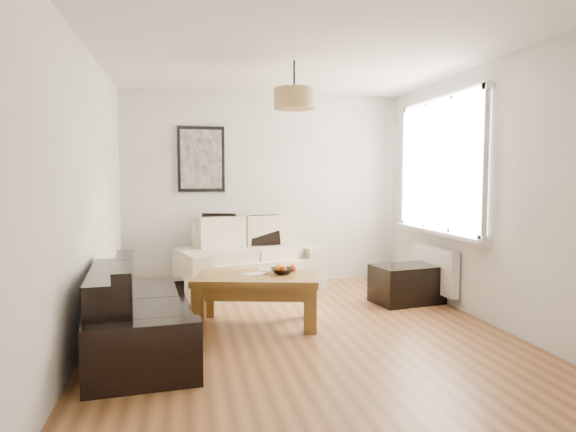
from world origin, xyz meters
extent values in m
plane|color=brown|center=(0.00, 0.00, 0.00)|extent=(4.50, 4.50, 0.00)
cube|color=white|center=(1.82, 0.80, 0.38)|extent=(0.10, 0.90, 0.52)
cylinder|color=tan|center=(0.00, 0.30, 2.23)|extent=(0.40, 0.40, 0.20)
cube|color=black|center=(1.45, 0.78, 0.22)|extent=(0.84, 0.61, 0.44)
cube|color=black|center=(-0.64, 1.99, 0.76)|extent=(0.45, 0.25, 0.43)
cube|color=black|center=(-0.05, 1.99, 0.75)|extent=(0.42, 0.20, 0.40)
imported|color=black|center=(-0.13, 0.29, 0.52)|extent=(0.26, 0.26, 0.06)
sphere|color=#E75713|center=(-0.10, 0.33, 0.53)|extent=(0.09, 0.09, 0.07)
sphere|color=#DD5712|center=(0.01, 0.37, 0.53)|extent=(0.09, 0.09, 0.08)
sphere|color=orange|center=(-0.14, 0.38, 0.53)|extent=(0.10, 0.10, 0.09)
cube|color=beige|center=(-0.39, 0.32, 0.50)|extent=(0.24, 0.21, 0.01)
camera|label=1|loc=(-1.06, -4.57, 1.46)|focal=31.20mm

